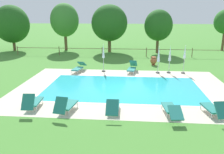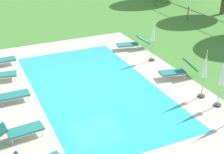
{
  "view_description": "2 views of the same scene",
  "coord_description": "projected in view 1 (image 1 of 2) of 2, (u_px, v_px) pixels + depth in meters",
  "views": [
    {
      "loc": [
        0.5,
        -14.52,
        4.98
      ],
      "look_at": [
        -0.77,
        0.5,
        0.6
      ],
      "focal_mm": 36.52,
      "sensor_mm": 36.0,
      "label": 1
    },
    {
      "loc": [
        12.8,
        -4.96,
        7.26
      ],
      "look_at": [
        0.93,
        0.46,
        0.91
      ],
      "focal_mm": 52.34,
      "sensor_mm": 36.0,
      "label": 2
    }
  ],
  "objects": [
    {
      "name": "perimeter_fence",
      "position": [
        124.0,
        50.0,
        25.73
      ],
      "size": [
        25.19,
        0.08,
        1.05
      ],
      "color": "brown",
      "rests_on": "ground"
    },
    {
      "name": "tree_far_east",
      "position": [
        12.0,
        24.0,
        28.82
      ],
      "size": [
        4.36,
        4.36,
        5.73
      ],
      "color": "brown",
      "rests_on": "ground"
    },
    {
      "name": "terracotta_urn_near_fence",
      "position": [
        154.0,
        61.0,
        21.68
      ],
      "size": [
        0.62,
        0.62,
        0.79
      ],
      "color": "#A85B38",
      "rests_on": "ground"
    },
    {
      "name": "tree_west_mid",
      "position": [
        109.0,
        23.0,
        27.9
      ],
      "size": [
        4.41,
        4.41,
        5.76
      ],
      "color": "brown",
      "rests_on": "ground"
    },
    {
      "name": "sun_lounger_south_far",
      "position": [
        33.0,
        102.0,
        11.93
      ],
      "size": [
        0.74,
        1.86,
        1.01
      ],
      "color": "#237A70",
      "rests_on": "ground"
    },
    {
      "name": "sun_lounger_north_mid",
      "position": [
        171.0,
        109.0,
        11.14
      ],
      "size": [
        0.8,
        2.11,
        0.73
      ],
      "color": "#237A70",
      "rests_on": "ground"
    },
    {
      "name": "tree_centre",
      "position": [
        158.0,
        25.0,
        27.21
      ],
      "size": [
        3.35,
        3.35,
        5.17
      ],
      "color": "brown",
      "rests_on": "ground"
    },
    {
      "name": "sun_lounger_south_mid",
      "position": [
        79.0,
        67.0,
        19.39
      ],
      "size": [
        0.95,
        2.11,
        0.78
      ],
      "color": "#237A70",
      "rests_on": "ground"
    },
    {
      "name": "pool_deck_paving",
      "position": [
        123.0,
        88.0,
        15.32
      ],
      "size": [
        14.32,
        9.54,
        0.01
      ],
      "primitive_type": "cube",
      "color": "beige",
      "rests_on": "ground"
    },
    {
      "name": "patio_umbrella_closed_row_west",
      "position": [
        185.0,
        55.0,
        18.48
      ],
      "size": [
        0.32,
        0.32,
        2.34
      ],
      "color": "#383838",
      "rests_on": "ground"
    },
    {
      "name": "sun_lounger_north_end",
      "position": [
        66.0,
        105.0,
        11.52
      ],
      "size": [
        0.86,
        1.9,
        1.01
      ],
      "color": "#237A70",
      "rests_on": "ground"
    },
    {
      "name": "sun_lounger_north_near_steps",
      "position": [
        132.0,
        68.0,
        19.22
      ],
      "size": [
        0.91,
        2.01,
        0.92
      ],
      "color": "#237A70",
      "rests_on": "ground"
    },
    {
      "name": "ground_plane",
      "position": [
        123.0,
        88.0,
        15.32
      ],
      "size": [
        160.0,
        160.0,
        0.0
      ],
      "primitive_type": "plane",
      "color": "#478433"
    },
    {
      "name": "patio_umbrella_closed_row_centre",
      "position": [
        103.0,
        54.0,
        19.06
      ],
      "size": [
        0.32,
        0.32,
        2.36
      ],
      "color": "#383838",
      "rests_on": "ground"
    },
    {
      "name": "pool_coping_rim",
      "position": [
        123.0,
        88.0,
        15.32
      ],
      "size": [
        10.72,
        5.94,
        0.01
      ],
      "color": "beige",
      "rests_on": "ground"
    },
    {
      "name": "patio_umbrella_closed_row_mid_east",
      "position": [
        170.0,
        56.0,
        18.63
      ],
      "size": [
        0.32,
        0.32,
        2.28
      ],
      "color": "#383838",
      "rests_on": "ground"
    },
    {
      "name": "patio_umbrella_closed_row_mid_west",
      "position": [
        159.0,
        56.0,
        18.59
      ],
      "size": [
        0.32,
        0.32,
        2.26
      ],
      "color": "#383838",
      "rests_on": "ground"
    },
    {
      "name": "sun_lounger_north_far",
      "position": [
        113.0,
        106.0,
        11.46
      ],
      "size": [
        0.62,
        1.95,
        0.91
      ],
      "color": "#237A70",
      "rests_on": "ground"
    },
    {
      "name": "sun_lounger_south_near_corner",
      "position": [
        214.0,
        109.0,
        11.11
      ],
      "size": [
        0.91,
        1.98,
        0.95
      ],
      "color": "#237A70",
      "rests_on": "ground"
    },
    {
      "name": "tree_far_west",
      "position": [
        65.0,
        20.0,
        29.04
      ],
      "size": [
        3.61,
        3.61,
        5.96
      ],
      "color": "brown",
      "rests_on": "ground"
    },
    {
      "name": "swimming_pool_water",
      "position": [
        123.0,
        88.0,
        15.32
      ],
      "size": [
        10.24,
        5.46,
        0.01
      ],
      "primitive_type": "cube",
      "color": "#2DB7C6",
      "rests_on": "ground"
    }
  ]
}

